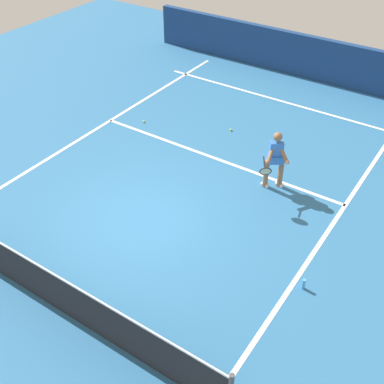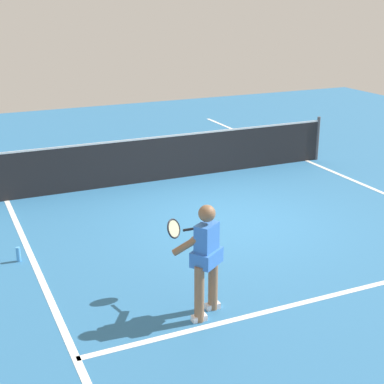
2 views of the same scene
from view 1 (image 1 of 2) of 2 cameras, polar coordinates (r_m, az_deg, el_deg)
ground_plane at (r=11.33m, az=-5.85°, el=-3.25°), size 25.25×25.25×0.00m
court_back_wall at (r=18.11m, az=13.51°, el=15.07°), size 12.43×0.24×1.48m
baseline_marking at (r=16.54m, az=10.14°, el=10.49°), size 8.43×0.10×0.01m
service_line_marking at (r=13.36m, az=2.51°, el=4.04°), size 7.43×0.10×0.01m
sideline_left_marking at (r=9.99m, az=11.37°, el=-10.96°), size 0.10×17.42×0.01m
sideline_right_marking at (r=13.59m, az=-18.20°, el=2.62°), size 0.10×17.42×0.01m
court_net at (r=9.59m, az=-17.05°, el=-10.19°), size 8.11×0.08×1.11m
tennis_player at (r=11.95m, az=9.68°, el=3.87°), size 0.69×1.14×1.55m
tennis_ball_near at (r=14.60m, az=4.55°, el=7.26°), size 0.07×0.07×0.07m
tennis_ball_mid at (r=15.06m, az=-5.66°, el=8.20°), size 0.07×0.07×0.07m
water_bottle at (r=9.96m, az=12.89°, el=-10.44°), size 0.07×0.07×0.24m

